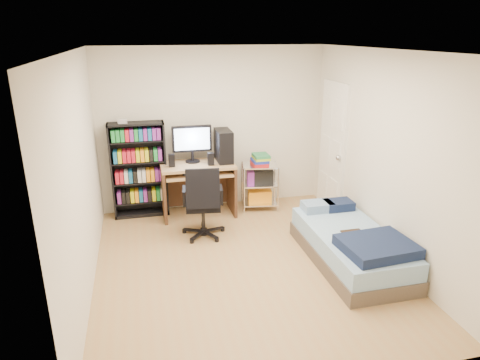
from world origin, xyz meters
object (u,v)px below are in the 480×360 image
object	(u,v)px
media_shelf	(139,169)
office_chair	(203,214)
computer_desk	(204,167)
bed	(351,245)

from	to	relation	value
media_shelf	office_chair	distance (m)	1.33
computer_desk	bed	xyz separation A→B (m)	(1.49, -1.94, -0.51)
media_shelf	bed	bearing A→B (deg)	-40.36
media_shelf	office_chair	xyz separation A→B (m)	(0.81, -0.97, -0.41)
computer_desk	bed	size ratio (longest dim) A/B	0.76
computer_desk	media_shelf	bearing A→B (deg)	171.80
media_shelf	computer_desk	world-z (taller)	media_shelf
office_chair	bed	bearing A→B (deg)	-27.13
office_chair	bed	world-z (taller)	office_chair
media_shelf	bed	size ratio (longest dim) A/B	0.83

